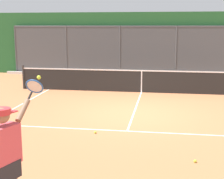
# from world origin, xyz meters

# --- Properties ---
(ground_plane) EXTENTS (60.00, 60.00, 0.00)m
(ground_plane) POSITION_xyz_m (0.00, 0.00, 0.00)
(ground_plane) COLOR #B76B42
(court_line_markings) EXTENTS (8.34, 9.89, 0.01)m
(court_line_markings) POSITION_xyz_m (0.00, 2.16, 0.00)
(court_line_markings) COLOR white
(court_line_markings) RESTS_ON ground
(fence_backdrop) EXTENTS (18.50, 1.37, 3.55)m
(fence_backdrop) POSITION_xyz_m (0.00, -8.79, 1.76)
(fence_backdrop) COLOR #474C51
(fence_backdrop) RESTS_ON ground
(tennis_net) EXTENTS (10.72, 0.09, 1.07)m
(tennis_net) POSITION_xyz_m (0.00, -3.58, 0.49)
(tennis_net) COLOR #2D2D2D
(tennis_net) RESTS_ON ground
(tennis_player) EXTENTS (0.46, 1.42, 2.01)m
(tennis_player) POSITION_xyz_m (1.23, 6.35, 1.01)
(tennis_player) COLOR navy
(tennis_player) RESTS_ON ground
(tennis_ball_near_net) EXTENTS (0.07, 0.07, 0.07)m
(tennis_ball_near_net) POSITION_xyz_m (0.82, 2.17, 0.03)
(tennis_ball_near_net) COLOR #C1D138
(tennis_ball_near_net) RESTS_ON ground
(tennis_ball_near_baseline) EXTENTS (0.07, 0.07, 0.07)m
(tennis_ball_near_baseline) POSITION_xyz_m (-1.63, 3.72, 0.03)
(tennis_ball_near_baseline) COLOR #C1D138
(tennis_ball_near_baseline) RESTS_ON ground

